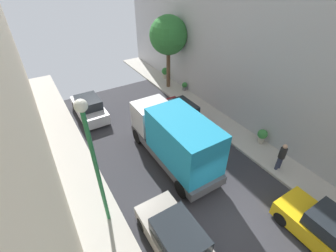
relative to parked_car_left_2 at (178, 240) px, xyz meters
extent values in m
plane|color=#2D2D33|center=(2.70, -0.47, -0.72)|extent=(32.00, 32.00, 0.00)
cube|color=#B7B2A8|center=(7.70, -0.47, -0.64)|extent=(2.00, 44.00, 0.15)
cube|color=gray|center=(0.00, 0.04, -0.17)|extent=(1.76, 4.20, 0.76)
cube|color=#1E2328|center=(0.00, -0.11, 0.53)|extent=(1.56, 2.10, 0.64)
cylinder|color=black|center=(-0.78, 1.59, -0.40)|extent=(0.22, 0.64, 0.64)
cylinder|color=black|center=(0.78, 1.59, -0.40)|extent=(0.22, 0.64, 0.64)
cube|color=silver|center=(0.00, 11.95, -0.17)|extent=(1.76, 4.20, 0.76)
cube|color=#1E2328|center=(0.00, 11.80, 0.53)|extent=(1.56, 2.10, 0.64)
cylinder|color=black|center=(-0.78, 13.50, -0.40)|extent=(0.22, 0.64, 0.64)
cylinder|color=black|center=(0.78, 13.50, -0.40)|extent=(0.22, 0.64, 0.64)
cylinder|color=black|center=(-0.78, 10.40, -0.40)|extent=(0.22, 0.64, 0.64)
cylinder|color=black|center=(0.78, 10.40, -0.40)|extent=(0.22, 0.64, 0.64)
cube|color=gold|center=(5.40, -2.99, -0.17)|extent=(1.76, 4.20, 0.76)
cylinder|color=black|center=(4.62, -1.44, -0.40)|extent=(0.22, 0.64, 0.64)
cylinder|color=black|center=(6.18, -1.44, -0.40)|extent=(0.22, 0.64, 0.64)
cube|color=maroon|center=(5.40, 7.68, -0.17)|extent=(1.76, 4.20, 0.76)
cube|color=#1E2328|center=(5.40, 7.53, 0.53)|extent=(1.56, 2.10, 0.64)
cylinder|color=black|center=(4.62, 9.23, -0.40)|extent=(0.22, 0.64, 0.64)
cylinder|color=black|center=(6.18, 9.23, -0.40)|extent=(0.22, 0.64, 0.64)
cylinder|color=black|center=(4.62, 6.13, -0.40)|extent=(0.22, 0.64, 0.64)
cylinder|color=black|center=(6.18, 6.13, -0.40)|extent=(0.22, 0.64, 0.64)
cube|color=#4C4C51|center=(2.70, 4.56, 0.01)|extent=(2.20, 6.60, 0.50)
cube|color=#B7B7BC|center=(2.70, 6.96, 1.11)|extent=(2.10, 1.80, 1.70)
cube|color=#1E8CB7|center=(2.70, 3.56, 1.46)|extent=(2.24, 4.20, 2.40)
cylinder|color=black|center=(1.72, 7.16, -0.24)|extent=(0.30, 0.96, 0.96)
cylinder|color=black|center=(3.68, 7.16, -0.24)|extent=(0.30, 0.96, 0.96)
cylinder|color=black|center=(1.72, 2.16, -0.24)|extent=(0.30, 0.96, 0.96)
cylinder|color=black|center=(3.68, 2.16, -0.24)|extent=(0.30, 0.96, 0.96)
cylinder|color=#2D334C|center=(7.17, 0.75, -0.16)|extent=(0.18, 0.18, 0.82)
cylinder|color=#2D334C|center=(7.39, 0.75, -0.16)|extent=(0.18, 0.18, 0.82)
cylinder|color=#262626|center=(7.28, 0.75, 0.57)|extent=(0.36, 0.36, 0.64)
sphere|color=tan|center=(7.28, 0.75, 1.03)|extent=(0.24, 0.24, 0.24)
cylinder|color=brown|center=(7.61, 12.92, 1.12)|extent=(0.34, 0.34, 3.39)
sphere|color=#2D7233|center=(7.61, 12.92, 3.99)|extent=(3.14, 3.14, 3.14)
cylinder|color=slate|center=(8.42, 11.48, -0.42)|extent=(0.38, 0.38, 0.31)
sphere|color=#2D7233|center=(8.42, 11.48, -0.07)|extent=(0.47, 0.47, 0.47)
cylinder|color=#B2A899|center=(8.37, 14.71, -0.37)|extent=(0.50, 0.50, 0.39)
sphere|color=#2D7233|center=(8.37, 14.71, 0.10)|extent=(0.69, 0.69, 0.69)
cylinder|color=#B2A899|center=(8.32, 2.82, -0.37)|extent=(0.39, 0.39, 0.40)
sphere|color=#38843D|center=(8.32, 2.82, 0.08)|extent=(0.61, 0.61, 0.61)
cylinder|color=#26723F|center=(-1.90, 2.77, 2.28)|extent=(0.16, 0.16, 5.70)
sphere|color=white|center=(-1.90, 2.77, 5.35)|extent=(0.44, 0.44, 0.44)
camera|label=1|loc=(-2.89, -3.95, 9.03)|focal=24.97mm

